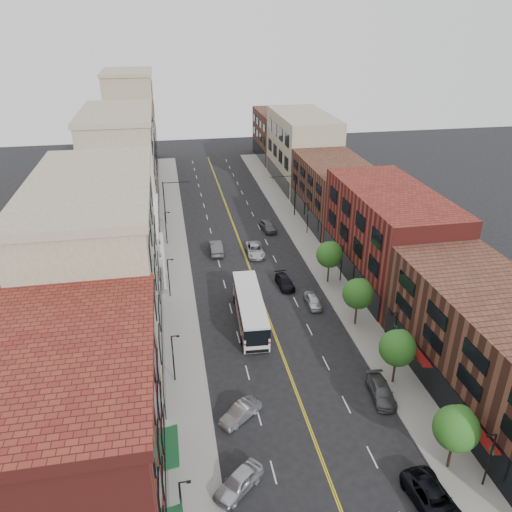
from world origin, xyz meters
TOP-DOWN VIEW (x-y plane):
  - ground at (0.00, 0.00)m, footprint 220.00×220.00m
  - sidewalk_left at (-10.00, 35.00)m, footprint 4.00×110.00m
  - sidewalk_right at (10.00, 35.00)m, footprint 4.00×110.00m
  - bldg_l_redbrick at (-17.00, -6.00)m, footprint 10.00×16.00m
  - bldg_l_tanoffice at (-17.00, 13.00)m, footprint 10.00×22.00m
  - bldg_l_white at (-17.00, 31.00)m, footprint 10.00×14.00m
  - bldg_l_far_a at (-17.00, 48.00)m, footprint 10.00×20.00m
  - bldg_l_far_b at (-17.00, 68.00)m, footprint 10.00×20.00m
  - bldg_l_far_c at (-17.00, 86.00)m, footprint 10.00×16.00m
  - bldg_r_near at (17.00, 0.00)m, footprint 10.00×26.00m
  - bldg_r_mid at (17.00, 24.00)m, footprint 10.00×22.00m
  - bldg_r_far_a at (17.00, 45.00)m, footprint 10.00×20.00m
  - bldg_r_far_b at (17.00, 66.00)m, footprint 10.00×22.00m
  - bldg_r_far_c at (17.00, 86.00)m, footprint 10.00×18.00m
  - tree_r_0 at (9.39, -5.93)m, footprint 3.40×3.40m
  - tree_r_1 at (9.39, 4.07)m, footprint 3.40×3.40m
  - tree_r_2 at (9.39, 14.07)m, footprint 3.40×3.40m
  - tree_r_3 at (9.39, 24.07)m, footprint 3.40×3.40m
  - lamp_l_0 at (-10.95, -8.00)m, footprint 0.81×0.55m
  - lamp_l_1 at (-10.95, 8.00)m, footprint 0.81×0.55m
  - lamp_l_2 at (-10.95, 24.00)m, footprint 0.81×0.55m
  - lamp_l_3 at (-10.95, 40.00)m, footprint 0.81×0.55m
  - lamp_r_0 at (10.95, -8.00)m, footprint 0.81×0.55m
  - lamp_r_1 at (10.95, 8.00)m, footprint 0.81×0.55m
  - lamp_r_2 at (10.95, 24.00)m, footprint 0.81×0.55m
  - lamp_r_3 at (10.95, 40.00)m, footprint 0.81×0.55m
  - signal_mast_left at (-10.27, 48.00)m, footprint 4.49×0.18m
  - signal_mast_right at (10.27, 48.00)m, footprint 4.49×0.18m
  - city_bus at (-2.22, 16.80)m, footprint 3.53×12.70m
  - car_angle_a at (-6.84, -4.99)m, footprint 4.42×4.13m
  - car_angle_b at (-5.60, 2.05)m, footprint 4.10×3.60m
  - car_parked_near at (6.45, -9.09)m, footprint 3.09×5.86m
  - car_parked_mid at (7.40, 2.38)m, footprint 2.31×4.79m
  - car_parked_far at (5.80, 18.83)m, footprint 1.61×3.89m
  - car_lane_behind at (-3.98, 35.58)m, footprint 1.87×5.03m
  - car_lane_a at (3.54, 24.00)m, footprint 2.07×4.51m
  - car_lane_b at (1.50, 34.00)m, footprint 2.74×5.46m
  - car_lane_c at (5.13, 42.41)m, footprint 2.46×4.84m

SIDE VIEW (x-z plane):
  - ground at x=0.00m, z-range 0.00..0.00m
  - sidewalk_left at x=-10.00m, z-range 0.00..0.15m
  - sidewalk_right at x=10.00m, z-range 0.00..0.15m
  - car_lane_a at x=3.54m, z-range 0.00..1.28m
  - car_parked_far at x=5.80m, z-range 0.00..1.32m
  - car_angle_b at x=-5.60m, z-range 0.00..1.34m
  - car_parked_mid at x=7.40m, z-range 0.00..1.35m
  - car_angle_a at x=-6.84m, z-range 0.00..1.48m
  - car_lane_b at x=1.50m, z-range 0.00..1.48m
  - car_parked_near at x=6.45m, z-range 0.00..1.57m
  - car_lane_c at x=5.13m, z-range 0.00..1.58m
  - car_lane_behind at x=-3.98m, z-range 0.00..1.64m
  - city_bus at x=-2.22m, z-range 0.26..3.50m
  - lamp_l_0 at x=-10.95m, z-range 0.45..5.50m
  - lamp_l_1 at x=-10.95m, z-range 0.45..5.50m
  - lamp_l_2 at x=-10.95m, z-range 0.45..5.50m
  - lamp_l_3 at x=-10.95m, z-range 0.45..5.50m
  - lamp_r_0 at x=10.95m, z-range 0.45..5.50m
  - lamp_r_1 at x=10.95m, z-range 0.45..5.50m
  - lamp_r_2 at x=10.95m, z-range 0.45..5.50m
  - lamp_r_3 at x=10.95m, z-range 0.45..5.50m
  - bldg_l_white at x=-17.00m, z-range 0.00..8.00m
  - tree_r_0 at x=9.39m, z-range 1.33..6.92m
  - tree_r_1 at x=9.39m, z-range 1.33..6.92m
  - tree_r_2 at x=9.39m, z-range 1.33..6.92m
  - tree_r_3 at x=9.39m, z-range 1.33..6.92m
  - signal_mast_left at x=-10.27m, z-range 1.05..8.25m
  - signal_mast_right at x=10.27m, z-range 1.05..8.25m
  - bldg_r_near at x=17.00m, z-range 0.00..10.00m
  - bldg_r_far_a at x=17.00m, z-range 0.00..10.00m
  - bldg_r_far_c at x=17.00m, z-range 0.00..11.00m
  - bldg_r_mid at x=17.00m, z-range 0.00..12.00m
  - bldg_l_redbrick at x=-17.00m, z-range 0.00..14.00m
  - bldg_r_far_b at x=17.00m, z-range 0.00..14.00m
  - bldg_l_far_b at x=-17.00m, z-range 0.00..15.00m
  - bldg_l_tanoffice at x=-17.00m, z-range 0.00..18.00m
  - bldg_l_far_a at x=-17.00m, z-range 0.00..18.00m
  - bldg_l_far_c at x=-17.00m, z-range 0.00..20.00m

